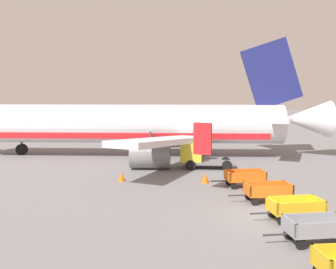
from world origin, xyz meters
TOP-DOWN VIEW (x-y plane):
  - ground_plane at (0.00, 0.00)m, footprint 220.00×220.00m
  - airplane at (-2.46, 20.81)m, footprint 36.67×29.82m
  - baggage_cart_second_in_row at (-0.04, -3.60)m, footprint 3.62×1.74m
  - baggage_cart_third_in_row at (0.81, -0.82)m, footprint 3.61×1.70m
  - baggage_cart_fourth_in_row at (1.21, 2.47)m, footprint 3.62×1.79m
  - baggage_cart_far_end at (1.68, 6.17)m, footprint 3.62×1.74m
  - service_truck_beside_carts at (0.92, 13.17)m, footprint 4.76×3.33m
  - traffic_cone_near_plane at (-5.83, 10.07)m, footprint 0.50×0.50m
  - traffic_cone_mid_apron at (-0.43, 7.92)m, footprint 0.56×0.56m

SIDE VIEW (x-z plane):
  - ground_plane at x=0.00m, z-range 0.00..0.00m
  - traffic_cone_near_plane at x=-5.83m, z-range 0.00..0.65m
  - traffic_cone_mid_apron at x=-0.43m, z-range 0.00..0.73m
  - baggage_cart_second_in_row at x=-0.04m, z-range 0.07..1.14m
  - baggage_cart_third_in_row at x=0.81m, z-range 0.07..1.14m
  - baggage_cart_fourth_in_row at x=1.21m, z-range 0.07..1.14m
  - baggage_cart_far_end at x=1.68m, z-range 0.07..1.14m
  - service_truck_beside_carts at x=0.92m, z-range 0.05..2.15m
  - airplane at x=-2.46m, z-range -2.62..8.72m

